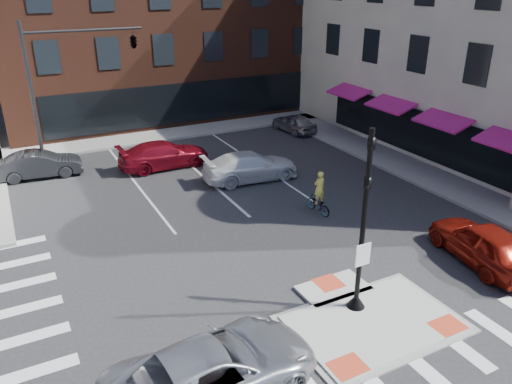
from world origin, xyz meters
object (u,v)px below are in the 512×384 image
bg_car_dark (40,164)px  bg_car_silver (294,123)px  silver_suv (214,370)px  cyclist (319,199)px  bg_car_red (164,154)px  red_sedan (484,243)px  white_pickup (250,166)px

bg_car_dark → bg_car_silver: bg_car_dark is taller
silver_suv → cyclist: 11.51m
bg_car_red → bg_car_silver: bearing=-76.4°
bg_car_red → silver_suv: bearing=165.5°
silver_suv → bg_car_dark: bearing=2.6°
silver_suv → red_sedan: (11.53, 1.34, 0.01)m
silver_suv → white_pickup: size_ratio=1.09×
white_pickup → bg_car_silver: 9.37m
white_pickup → bg_car_red: (-3.46, 3.94, -0.00)m
red_sedan → bg_car_silver: 18.25m
red_sedan → bg_car_silver: (2.76, 18.04, -0.16)m
bg_car_silver → bg_car_red: bearing=8.2°
white_pickup → bg_car_dark: (-9.86, 5.54, -0.03)m
red_sedan → cyclist: bearing=-55.4°
silver_suv → bg_car_red: (4.11, 16.78, -0.04)m
bg_car_red → cyclist: bearing=-154.8°
silver_suv → bg_car_dark: 18.52m
bg_car_dark → cyclist: bearing=-129.1°
bg_car_silver → bg_car_dark: bearing=-2.6°
silver_suv → bg_car_red: size_ratio=1.10×
red_sedan → bg_car_dark: bearing=-41.6°
bg_car_dark → red_sedan: bearing=-135.5°
cyclist → white_pickup: bearing=-83.3°
silver_suv → cyclist: cyclist is taller
bg_car_silver → cyclist: size_ratio=1.83×
bg_car_red → cyclist: (4.37, -9.00, -0.06)m
bg_car_red → cyclist: cyclist is taller
bg_car_dark → bg_car_red: bg_car_red is taller
bg_car_silver → bg_car_red: 10.50m
white_pickup → cyclist: size_ratio=2.55×
bg_car_silver → cyclist: (-5.81, -11.60, 0.05)m
white_pickup → bg_car_red: 5.24m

